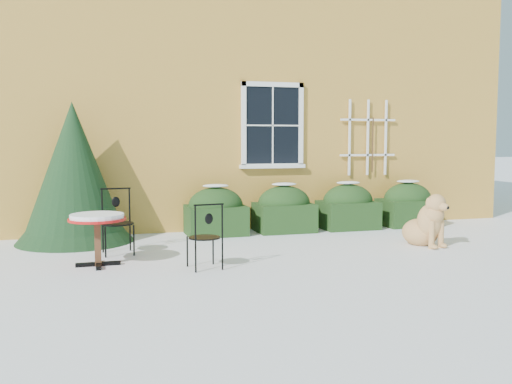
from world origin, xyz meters
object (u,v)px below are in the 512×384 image
object	(u,v)px
bistro_table	(97,223)
dog	(427,224)
patio_chair_far	(117,221)
patio_chair_near	(205,236)
evergreen_shrub	(74,186)

from	to	relation	value
bistro_table	dog	size ratio (longest dim) A/B	0.77
bistro_table	patio_chair_far	world-z (taller)	patio_chair_far
bistro_table	patio_chair_near	xyz separation A→B (m)	(1.36, -0.59, -0.15)
patio_chair_near	patio_chair_far	xyz separation A→B (m)	(-1.06, 1.38, 0.05)
patio_chair_near	dog	xyz separation A→B (m)	(3.73, 0.60, -0.09)
patio_chair_near	dog	world-z (taller)	patio_chair_near
patio_chair_far	dog	xyz separation A→B (m)	(4.79, -0.78, -0.14)
evergreen_shrub	bistro_table	distance (m)	2.06
patio_chair_far	dog	distance (m)	4.86
bistro_table	dog	xyz separation A→B (m)	(5.09, 0.01, -0.24)
evergreen_shrub	patio_chair_far	distance (m)	1.44
evergreen_shrub	patio_chair_near	distance (m)	3.14
evergreen_shrub	patio_chair_near	size ratio (longest dim) A/B	2.64
patio_chair_near	bistro_table	bearing A→B (deg)	-30.72
patio_chair_far	evergreen_shrub	bearing A→B (deg)	113.98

